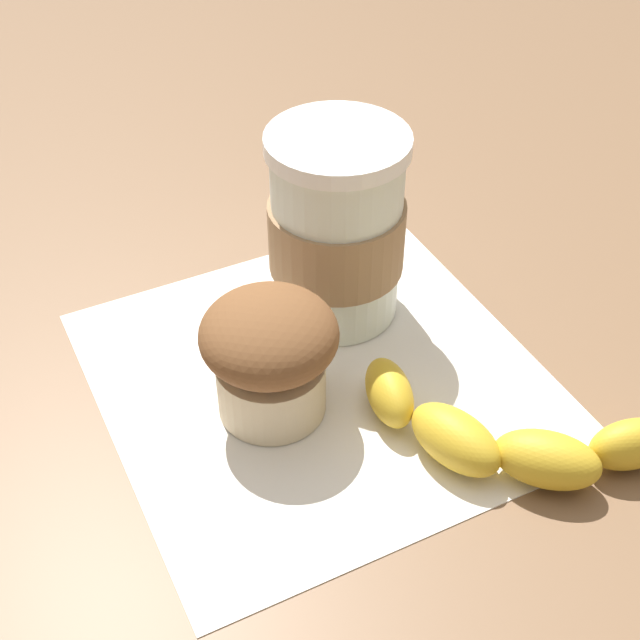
# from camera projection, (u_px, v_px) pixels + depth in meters

# --- Properties ---
(ground_plane) EXTENTS (3.00, 3.00, 0.00)m
(ground_plane) POSITION_uv_depth(u_px,v_px,m) (320.00, 379.00, 0.54)
(ground_plane) COLOR brown
(paper_napkin) EXTENTS (0.26, 0.26, 0.00)m
(paper_napkin) POSITION_uv_depth(u_px,v_px,m) (320.00, 378.00, 0.54)
(paper_napkin) COLOR white
(paper_napkin) RESTS_ON ground_plane
(coffee_cup) EXTENTS (0.09, 0.09, 0.13)m
(coffee_cup) POSITION_uv_depth(u_px,v_px,m) (337.00, 229.00, 0.55)
(coffee_cup) COLOR silver
(coffee_cup) RESTS_ON paper_napkin
(muffin) EXTENTS (0.08, 0.08, 0.08)m
(muffin) POSITION_uv_depth(u_px,v_px,m) (270.00, 353.00, 0.49)
(muffin) COLOR beige
(muffin) RESTS_ON paper_napkin
(banana) EXTENTS (0.14, 0.14, 0.03)m
(banana) POSITION_uv_depth(u_px,v_px,m) (503.00, 436.00, 0.48)
(banana) COLOR gold
(banana) RESTS_ON paper_napkin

